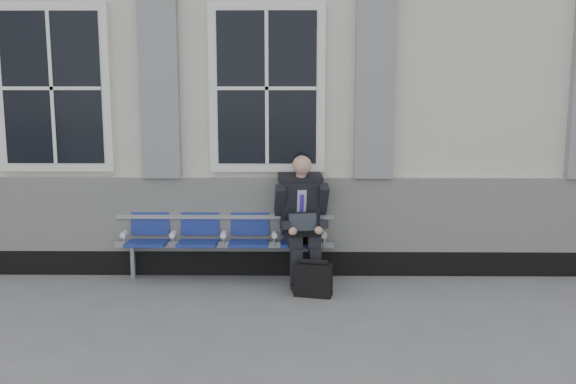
{
  "coord_description": "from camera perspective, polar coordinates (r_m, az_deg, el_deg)",
  "views": [
    {
      "loc": [
        0.68,
        -6.1,
        2.28
      ],
      "look_at": [
        0.6,
        0.9,
        1.12
      ],
      "focal_mm": 40.0,
      "sensor_mm": 36.0,
      "label": 1
    }
  ],
  "objects": [
    {
      "name": "station_building",
      "position": [
        9.59,
        -3.57,
        9.06
      ],
      "size": [
        14.4,
        4.4,
        4.49
      ],
      "color": "beige",
      "rests_on": "ground"
    },
    {
      "name": "ground",
      "position": [
        6.54,
        -5.47,
        -11.0
      ],
      "size": [
        70.0,
        70.0,
        0.0
      ],
      "primitive_type": "plane",
      "color": "slate",
      "rests_on": "ground"
    },
    {
      "name": "briefcase",
      "position": [
        7.07,
        2.26,
        -7.75
      ],
      "size": [
        0.43,
        0.26,
        0.41
      ],
      "color": "black",
      "rests_on": "ground"
    },
    {
      "name": "bench",
      "position": [
        7.66,
        -5.68,
        -3.65
      ],
      "size": [
        2.6,
        0.47,
        0.91
      ],
      "color": "#9EA0A3",
      "rests_on": "ground"
    },
    {
      "name": "businessman",
      "position": [
        7.43,
        1.22,
        -2.07
      ],
      "size": [
        0.65,
        0.86,
        1.49
      ],
      "color": "black",
      "rests_on": "ground"
    }
  ]
}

